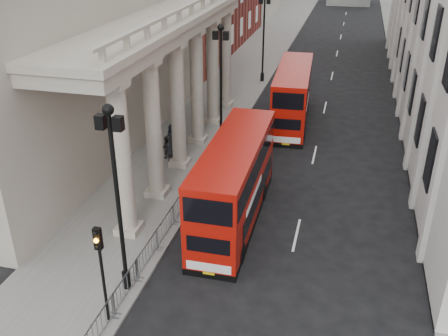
# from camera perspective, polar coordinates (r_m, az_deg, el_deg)

# --- Properties ---
(sidewalk_west) EXTENTS (6.00, 140.00, 0.12)m
(sidewalk_west) POSITION_cam_1_polar(r_m,az_deg,el_deg) (45.14, -0.06, 7.97)
(sidewalk_west) COLOR slate
(sidewalk_west) RESTS_ON ground
(sidewalk_east) EXTENTS (3.00, 140.00, 0.12)m
(sidewalk_east) POSITION_cam_1_polar(r_m,az_deg,el_deg) (44.24, 21.22, 5.75)
(sidewalk_east) COLOR slate
(sidewalk_east) RESTS_ON ground
(kerb) EXTENTS (0.20, 140.00, 0.14)m
(kerb) POSITION_cam_1_polar(r_m,az_deg,el_deg) (44.53, 3.65, 7.67)
(kerb) COLOR slate
(kerb) RESTS_ON ground
(portico_building) EXTENTS (9.00, 28.00, 12.00)m
(portico_building) POSITION_cam_1_polar(r_m,az_deg,el_deg) (35.63, -17.17, 11.73)
(portico_building) COLOR #A19787
(portico_building) RESTS_ON ground
(lamp_post_south) EXTENTS (1.05, 0.44, 8.32)m
(lamp_post_south) POSITION_cam_1_polar(r_m,az_deg,el_deg) (19.92, -12.16, -2.47)
(lamp_post_south) COLOR black
(lamp_post_south) RESTS_ON sidewalk_west
(lamp_post_mid) EXTENTS (1.05, 0.44, 8.32)m
(lamp_post_mid) POSITION_cam_1_polar(r_m,az_deg,el_deg) (33.88, -0.36, 10.26)
(lamp_post_mid) COLOR black
(lamp_post_mid) RESTS_ON sidewalk_west
(lamp_post_north) EXTENTS (1.05, 0.44, 8.32)m
(lamp_post_north) POSITION_cam_1_polar(r_m,az_deg,el_deg) (49.10, 4.56, 15.26)
(lamp_post_north) COLOR black
(lamp_post_north) RESTS_ON sidewalk_west
(traffic_light) EXTENTS (0.28, 0.33, 4.30)m
(traffic_light) POSITION_cam_1_polar(r_m,az_deg,el_deg) (19.34, -13.96, -9.98)
(traffic_light) COLOR black
(traffic_light) RESTS_ON sidewalk_west
(crowd_barriers) EXTENTS (0.50, 18.75, 1.10)m
(crowd_barriers) POSITION_cam_1_polar(r_m,az_deg,el_deg) (20.95, -12.54, -15.07)
(crowd_barriers) COLOR gray
(crowd_barriers) RESTS_ON sidewalk_west
(bus_near) EXTENTS (2.61, 10.31, 4.44)m
(bus_near) POSITION_cam_1_polar(r_m,az_deg,el_deg) (25.68, 1.20, -1.49)
(bus_near) COLOR #A81007
(bus_near) RESTS_ON ground
(bus_far) EXTENTS (3.02, 10.30, 4.39)m
(bus_far) POSITION_cam_1_polar(r_m,az_deg,el_deg) (39.26, 7.84, 8.30)
(bus_far) COLOR #AA1007
(bus_far) RESTS_ON ground
(pedestrian_a) EXTENTS (0.64, 0.43, 1.74)m
(pedestrian_a) POSITION_cam_1_polar(r_m,az_deg,el_deg) (32.58, -6.14, 2.06)
(pedestrian_a) COLOR black
(pedestrian_a) RESTS_ON sidewalk_west
(pedestrian_b) EXTENTS (0.95, 0.89, 1.55)m
(pedestrian_b) POSITION_cam_1_polar(r_m,az_deg,el_deg) (33.26, -6.65, 2.38)
(pedestrian_b) COLOR black
(pedestrian_b) RESTS_ON sidewalk_west
(pedestrian_c) EXTENTS (1.01, 0.76, 1.86)m
(pedestrian_c) POSITION_cam_1_polar(r_m,az_deg,el_deg) (34.42, -5.92, 3.56)
(pedestrian_c) COLOR black
(pedestrian_c) RESTS_ON sidewalk_west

